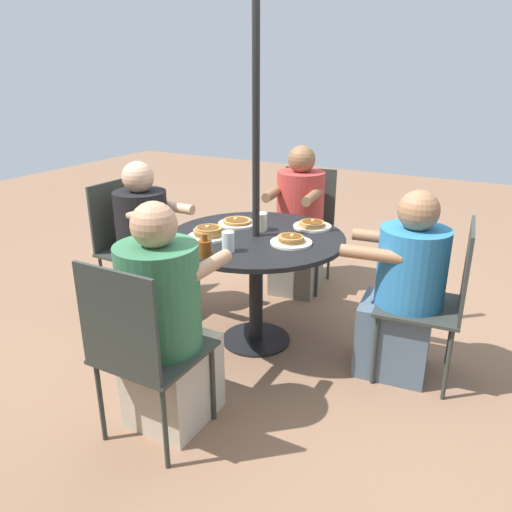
# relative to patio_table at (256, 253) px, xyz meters

# --- Properties ---
(ground_plane) EXTENTS (12.00, 12.00, 0.00)m
(ground_plane) POSITION_rel_patio_table_xyz_m (0.00, 0.00, -0.62)
(ground_plane) COLOR #8C664C
(patio_table) EXTENTS (1.10, 1.10, 0.73)m
(patio_table) POSITION_rel_patio_table_xyz_m (0.00, 0.00, 0.00)
(patio_table) COLOR black
(patio_table) RESTS_ON ground
(umbrella_pole) EXTENTS (0.04, 0.04, 2.46)m
(umbrella_pole) POSITION_rel_patio_table_xyz_m (0.00, 0.00, 0.61)
(umbrella_pole) COLOR black
(umbrella_pole) RESTS_ON ground
(patio_chair_north) EXTENTS (0.45, 0.45, 0.93)m
(patio_chair_north) POSITION_rel_patio_table_xyz_m (-0.00, 1.09, -0.09)
(patio_chair_north) COLOR #333833
(patio_chair_north) RESTS_ON ground
(diner_north) EXTENTS (0.38, 0.53, 1.15)m
(diner_north) POSITION_rel_patio_table_xyz_m (-0.00, 0.90, -0.10)
(diner_north) COLOR beige
(diner_north) RESTS_ON ground
(patio_chair_east) EXTENTS (0.49, 0.49, 0.93)m
(patio_chair_east) POSITION_rel_patio_table_xyz_m (-1.08, -0.11, -0.09)
(patio_chair_east) COLOR #333833
(patio_chair_east) RESTS_ON ground
(diner_east) EXTENTS (0.57, 0.42, 1.10)m
(diner_east) POSITION_rel_patio_table_xyz_m (-0.90, -0.10, -0.12)
(diner_east) COLOR slate
(diner_east) RESTS_ON ground
(patio_chair_south) EXTENTS (0.50, 0.50, 0.93)m
(patio_chair_south) POSITION_rel_patio_table_xyz_m (0.13, -1.08, -0.09)
(patio_chair_south) COLOR #333833
(patio_chair_south) RESTS_ON ground
(diner_south) EXTENTS (0.42, 0.57, 1.15)m
(diner_south) POSITION_rel_patio_table_xyz_m (0.11, -0.90, -0.09)
(diner_south) COLOR gray
(diner_south) RESTS_ON ground
(patio_chair_west) EXTENTS (0.46, 0.46, 0.93)m
(patio_chair_west) POSITION_rel_patio_table_xyz_m (1.09, -0.03, -0.09)
(patio_chair_west) COLOR #333833
(patio_chair_west) RESTS_ON ground
(diner_west) EXTENTS (0.53, 0.38, 1.10)m
(diner_west) POSITION_rel_patio_table_xyz_m (0.90, -0.02, -0.12)
(diner_west) COLOR #3D3D42
(diner_west) RESTS_ON ground
(pancake_plate_a) EXTENTS (0.25, 0.25, 0.05)m
(pancake_plate_a) POSITION_rel_patio_table_xyz_m (-0.24, -0.32, 0.13)
(pancake_plate_a) COLOR silver
(pancake_plate_a) RESTS_ON patio_table
(pancake_plate_b) EXTENTS (0.25, 0.25, 0.06)m
(pancake_plate_b) POSITION_rel_patio_table_xyz_m (-0.25, 0.03, 0.13)
(pancake_plate_b) COLOR silver
(pancake_plate_b) RESTS_ON patio_table
(pancake_plate_c) EXTENTS (0.25, 0.25, 0.05)m
(pancake_plate_c) POSITION_rel_patio_table_xyz_m (0.22, -0.14, 0.13)
(pancake_plate_c) COLOR silver
(pancake_plate_c) RESTS_ON patio_table
(pancake_plate_d) EXTENTS (0.25, 0.25, 0.08)m
(pancake_plate_d) POSITION_rel_patio_table_xyz_m (0.24, 0.17, 0.14)
(pancake_plate_d) COLOR silver
(pancake_plate_d) RESTS_ON patio_table
(syrup_bottle) EXTENTS (0.09, 0.07, 0.13)m
(syrup_bottle) POSITION_rel_patio_table_xyz_m (0.07, 0.45, 0.16)
(syrup_bottle) COLOR brown
(syrup_bottle) RESTS_ON patio_table
(coffee_cup) EXTENTS (0.08, 0.08, 0.11)m
(coffee_cup) POSITION_rel_patio_table_xyz_m (0.03, -0.11, 0.17)
(coffee_cup) COLOR beige
(coffee_cup) RESTS_ON patio_table
(drinking_glass_a) EXTENTS (0.07, 0.07, 0.12)m
(drinking_glass_a) POSITION_rel_patio_table_xyz_m (0.00, 0.32, 0.17)
(drinking_glass_a) COLOR silver
(drinking_glass_a) RESTS_ON patio_table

